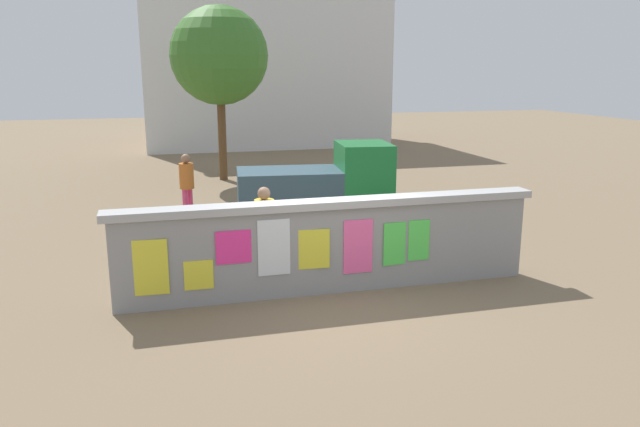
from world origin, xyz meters
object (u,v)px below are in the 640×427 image
at_px(person_bystander, 187,181).
at_px(motorcycle, 193,239).
at_px(tree_roadside, 219,56).
at_px(person_walking, 265,223).
at_px(auto_rickshaw_truck, 323,184).
at_px(bicycle_near, 434,229).

bearing_deg(person_bystander, motorcycle, -91.67).
relative_size(motorcycle, person_bystander, 1.17).
xyz_separation_m(motorcycle, tree_roadside, (1.55, 8.74, 3.47)).
bearing_deg(person_walking, motorcycle, 133.96).
relative_size(person_walking, person_bystander, 1.00).
xyz_separation_m(person_walking, person_bystander, (-1.06, 4.51, 0.00)).
height_order(motorcycle, tree_roadside, tree_roadside).
relative_size(person_walking, tree_roadside, 0.29).
relative_size(auto_rickshaw_truck, bicycle_near, 2.19).
relative_size(auto_rickshaw_truck, person_walking, 2.31).
height_order(auto_rickshaw_truck, bicycle_near, auto_rickshaw_truck).
xyz_separation_m(auto_rickshaw_truck, bicycle_near, (1.63, -2.70, -0.54)).
relative_size(motorcycle, person_walking, 1.17).
xyz_separation_m(auto_rickshaw_truck, person_walking, (-2.07, -3.75, 0.09)).
distance_m(person_bystander, tree_roadside, 6.35).
distance_m(auto_rickshaw_truck, bicycle_near, 3.20).
distance_m(auto_rickshaw_truck, person_bystander, 3.22).
height_order(auto_rickshaw_truck, person_bystander, auto_rickshaw_truck).
xyz_separation_m(bicycle_near, person_walking, (-3.70, -1.05, 0.62)).
height_order(bicycle_near, person_walking, person_walking).
height_order(motorcycle, person_bystander, person_bystander).
xyz_separation_m(auto_rickshaw_truck, tree_roadside, (-1.67, 6.19, 3.04)).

